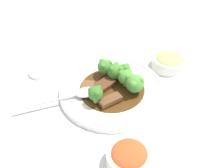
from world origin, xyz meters
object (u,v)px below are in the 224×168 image
(broccoli_floret_6, at_px, (96,93))
(side_bowl_appetizer, at_px, (169,61))
(beef_strip_1, at_px, (110,100))
(broccoli_floret_1, at_px, (127,75))
(broccoli_floret_2, at_px, (105,67))
(sauce_dish, at_px, (40,71))
(beef_strip_2, at_px, (88,87))
(beef_strip_3, at_px, (95,93))
(broccoli_floret_5, at_px, (135,84))
(serving_spoon, at_px, (80,94))
(broccoli_floret_0, at_px, (125,69))
(broccoli_floret_4, at_px, (116,71))
(beef_strip_0, at_px, (104,84))
(main_plate, at_px, (112,90))
(side_bowl_kimchi, at_px, (129,157))
(broccoli_floret_3, at_px, (126,77))

(broccoli_floret_6, distance_m, side_bowl_appetizer, 0.30)
(beef_strip_1, height_order, broccoli_floret_1, broccoli_floret_1)
(broccoli_floret_2, relative_size, sauce_dish, 0.70)
(beef_strip_2, distance_m, sauce_dish, 0.19)
(beef_strip_2, xyz_separation_m, side_bowl_appetizer, (-0.23, -0.18, -0.00))
(beef_strip_1, distance_m, beef_strip_3, 0.06)
(beef_strip_1, height_order, beef_strip_2, beef_strip_1)
(broccoli_floret_5, xyz_separation_m, serving_spoon, (0.15, 0.05, -0.02))
(broccoli_floret_1, bearing_deg, sauce_dish, 0.34)
(broccoli_floret_1, distance_m, broccoli_floret_2, 0.07)
(beef_strip_3, bearing_deg, beef_strip_2, -37.44)
(broccoli_floret_2, bearing_deg, broccoli_floret_0, -173.68)
(broccoli_floret_4, height_order, serving_spoon, broccoli_floret_4)
(beef_strip_0, xyz_separation_m, broccoli_floret_0, (-0.05, -0.06, 0.02))
(main_plate, distance_m, sauce_dish, 0.25)
(broccoli_floret_2, relative_size, broccoli_floret_5, 0.94)
(serving_spoon, xyz_separation_m, side_bowl_kimchi, (-0.17, 0.18, 0.00))
(beef_strip_1, xyz_separation_m, beef_strip_2, (0.08, -0.04, -0.00))
(broccoli_floret_2, relative_size, side_bowl_kimchi, 0.51)
(broccoli_floret_6, bearing_deg, broccoli_floret_0, -113.95)
(broccoli_floret_3, bearing_deg, broccoli_floret_4, -39.32)
(serving_spoon, bearing_deg, main_plate, -148.49)
(beef_strip_3, height_order, broccoli_floret_6, broccoli_floret_6)
(beef_strip_3, distance_m, broccoli_floret_6, 0.04)
(main_plate, distance_m, side_bowl_appetizer, 0.23)
(broccoli_floret_6, bearing_deg, beef_strip_2, -51.85)
(broccoli_floret_3, distance_m, broccoli_floret_4, 0.04)
(broccoli_floret_3, height_order, side_bowl_appetizer, broccoli_floret_3)
(broccoli_floret_2, bearing_deg, side_bowl_appetizer, -150.81)
(beef_strip_0, relative_size, broccoli_floret_1, 2.03)
(broccoli_floret_4, bearing_deg, broccoli_floret_1, 172.97)
(serving_spoon, bearing_deg, broccoli_floret_1, -142.24)
(broccoli_floret_1, bearing_deg, broccoli_floret_3, 91.24)
(beef_strip_0, bearing_deg, side_bowl_appetizer, -138.77)
(beef_strip_1, xyz_separation_m, side_bowl_appetizer, (-0.15, -0.22, -0.00))
(beef_strip_3, height_order, broccoli_floret_4, broccoli_floret_4)
(main_plate, relative_size, broccoli_floret_1, 7.95)
(main_plate, xyz_separation_m, broccoli_floret_0, (-0.03, -0.06, 0.04))
(beef_strip_1, bearing_deg, sauce_dish, -21.11)
(beef_strip_0, xyz_separation_m, broccoli_floret_6, (0.00, 0.07, 0.03))
(beef_strip_2, relative_size, broccoli_floret_4, 0.93)
(broccoli_floret_4, bearing_deg, serving_spoon, 48.15)
(beef_strip_2, distance_m, side_bowl_appetizer, 0.29)
(main_plate, xyz_separation_m, beef_strip_0, (0.03, -0.00, 0.01))
(broccoli_floret_4, height_order, broccoli_floret_6, broccoli_floret_6)
(broccoli_floret_5, bearing_deg, beef_strip_2, 5.00)
(beef_strip_0, height_order, serving_spoon, serving_spoon)
(beef_strip_2, bearing_deg, broccoli_floret_1, -151.17)
(beef_strip_1, relative_size, broccoli_floret_0, 1.54)
(broccoli_floret_4, xyz_separation_m, broccoli_floret_5, (-0.06, 0.05, 0.00))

